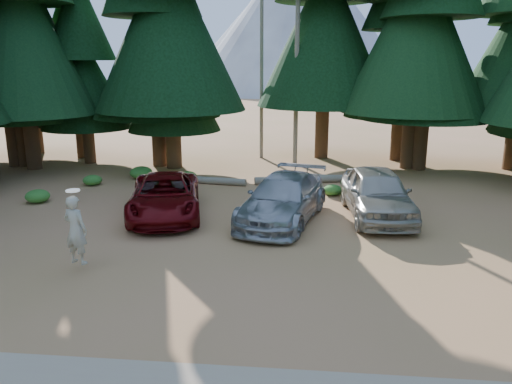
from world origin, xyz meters
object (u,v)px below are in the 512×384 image
silver_minivan_center (283,199)px  log_right (312,179)px  silver_minivan_right (377,193)px  frisbee_player (76,230)px  red_pickup (165,196)px  log_mid (330,178)px  log_left (199,180)px

silver_minivan_center → log_right: 5.98m
silver_minivan_right → frisbee_player: frisbee_player is taller
red_pickup → log_mid: (6.22, 6.22, -0.60)m
log_left → log_mid: bearing=19.5°
log_mid → log_right: (-0.84, -0.57, 0.03)m
frisbee_player → log_mid: size_ratio=0.59×
red_pickup → log_mid: 8.82m
red_pickup → frisbee_player: 5.21m
silver_minivan_center → log_mid: 6.73m
frisbee_player → log_right: (6.34, 10.76, -0.99)m
silver_minivan_center → silver_minivan_right: bearing=27.7°
frisbee_player → silver_minivan_right: bearing=-130.0°
silver_minivan_right → frisbee_player: (-8.59, -5.74, 0.28)m
red_pickup → log_right: size_ratio=0.99×
frisbee_player → log_left: size_ratio=0.45×
red_pickup → frisbee_player: (-0.95, -5.11, 0.43)m
red_pickup → log_right: 7.83m
frisbee_player → log_mid: 13.44m
silver_minivan_center → frisbee_player: size_ratio=2.73×
log_mid → frisbee_player: bearing=-116.8°
silver_minivan_center → log_left: (-4.14, 5.25, -0.64)m
silver_minivan_center → log_mid: size_ratio=1.62×
silver_minivan_center → log_mid: silver_minivan_center is taller
silver_minivan_center → frisbee_player: (-5.25, -4.91, 0.37)m
red_pickup → frisbee_player: bearing=-113.4°
silver_minivan_right → log_mid: bearing=99.7°
silver_minivan_right → log_left: size_ratio=1.16×
red_pickup → silver_minivan_center: bearing=-15.5°
silver_minivan_center → silver_minivan_right: size_ratio=1.05×
silver_minivan_center → log_left: size_ratio=1.22×
log_mid → red_pickup: bearing=-129.5°
silver_minivan_center → log_left: bearing=142.1°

